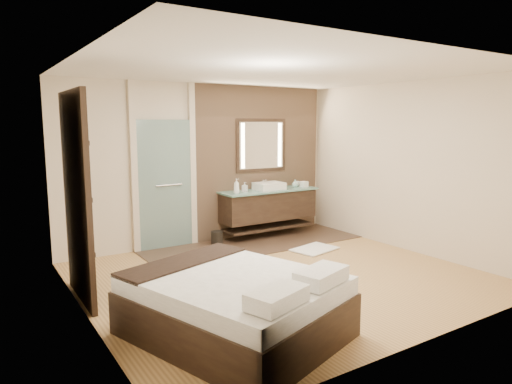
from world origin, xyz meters
TOP-DOWN VIEW (x-y plane):
  - floor at (0.00, 0.00)m, footprint 5.00×5.00m
  - tile_strip at (0.60, 1.60)m, footprint 3.80×1.30m
  - stone_wall at (1.10, 2.21)m, footprint 2.60×0.08m
  - vanity at (1.10, 1.92)m, footprint 1.85×0.55m
  - mirror_unit at (1.10, 2.16)m, footprint 1.06×0.04m
  - frosted_door at (-0.75, 2.20)m, footprint 1.10×0.12m
  - shoji_partition at (-2.43, 0.60)m, footprint 0.06×1.20m
  - bed at (-1.38, -1.16)m, footprint 2.04×2.28m
  - bath_mat at (1.22, 0.75)m, footprint 0.81×0.64m
  - waste_bin at (0.01, 1.85)m, footprint 0.23×0.23m
  - tissue_box at (1.88, 1.87)m, footprint 0.12×0.12m
  - soap_bottle_a at (0.39, 1.83)m, footprint 0.13×0.13m
  - soap_bottle_b at (0.60, 1.92)m, footprint 0.10×0.10m
  - soap_bottle_c at (1.70, 1.92)m, footprint 0.14×0.14m
  - cup at (1.83, 2.04)m, footprint 0.14×0.14m

SIDE VIEW (x-z plane):
  - floor at x=0.00m, z-range 0.00..0.00m
  - tile_strip at x=0.60m, z-range 0.00..0.01m
  - bath_mat at x=1.22m, z-range 0.01..0.03m
  - waste_bin at x=0.01m, z-range 0.00..0.25m
  - bed at x=-1.38m, z-range -0.06..0.67m
  - vanity at x=1.10m, z-range 0.14..1.02m
  - cup at x=1.83m, z-range 0.86..0.96m
  - tissue_box at x=1.88m, z-range 0.86..0.97m
  - soap_bottle_c at x=1.70m, z-range 0.86..1.00m
  - soap_bottle_b at x=0.60m, z-range 0.86..1.03m
  - soap_bottle_a at x=0.39m, z-range 0.86..1.11m
  - frosted_door at x=-0.75m, z-range -0.21..2.49m
  - shoji_partition at x=-2.43m, z-range 0.01..2.41m
  - stone_wall at x=1.10m, z-range 0.00..2.70m
  - mirror_unit at x=1.10m, z-range 1.17..2.13m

